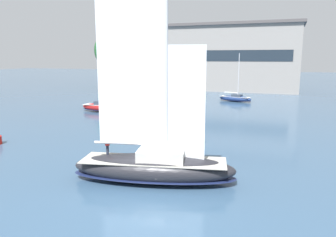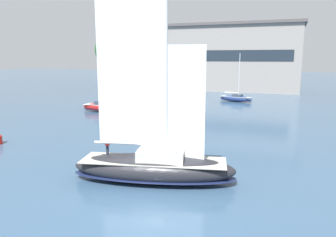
# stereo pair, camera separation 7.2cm
# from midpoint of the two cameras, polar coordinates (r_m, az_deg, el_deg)

# --- Properties ---
(ground_plane) EXTENTS (400.00, 400.00, 0.00)m
(ground_plane) POSITION_cam_midpoint_polar(r_m,az_deg,el_deg) (24.24, -2.60, -10.85)
(ground_plane) COLOR #385675
(waterfront_building) EXTENTS (38.51, 13.70, 17.66)m
(waterfront_building) POSITION_cam_midpoint_polar(r_m,az_deg,el_deg) (92.03, 10.26, 10.42)
(waterfront_building) COLOR gray
(waterfront_building) RESTS_ON ground
(tree_shore_center) EXTENTS (7.55, 7.55, 15.54)m
(tree_shore_center) POSITION_cam_midpoint_polar(r_m,az_deg,el_deg) (99.00, -10.54, 11.57)
(tree_shore_center) COLOR brown
(tree_shore_center) RESTS_ON ground
(sailboat_main) EXTENTS (12.33, 5.85, 16.32)m
(sailboat_main) POSITION_cam_midpoint_polar(r_m,az_deg,el_deg) (23.81, -2.57, -8.04)
(sailboat_main) COLOR #232328
(sailboat_main) RESTS_ON ground
(sailboat_moored_near_marina) EXTENTS (8.57, 2.57, 11.72)m
(sailboat_moored_near_marina) POSITION_cam_midpoint_polar(r_m,az_deg,el_deg) (55.08, -11.01, 1.97)
(sailboat_moored_near_marina) COLOR maroon
(sailboat_moored_near_marina) RESTS_ON ground
(sailboat_moored_far_slip) EXTENTS (7.32, 3.94, 9.70)m
(sailboat_moored_far_slip) POSITION_cam_midpoint_polar(r_m,az_deg,el_deg) (68.44, 11.60, 3.48)
(sailboat_moored_far_slip) COLOR navy
(sailboat_moored_far_slip) RESTS_ON ground
(sailboat_moored_outer_mooring) EXTENTS (7.24, 6.94, 10.79)m
(sailboat_moored_outer_mooring) POSITION_cam_midpoint_polar(r_m,az_deg,el_deg) (76.71, -8.17, 4.39)
(sailboat_moored_outer_mooring) COLOR maroon
(sailboat_moored_outer_mooring) RESTS_ON ground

